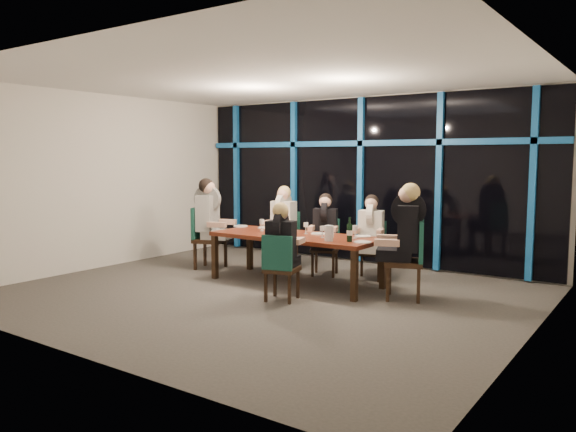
{
  "coord_description": "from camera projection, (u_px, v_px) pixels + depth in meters",
  "views": [
    {
      "loc": [
        4.7,
        -6.15,
        1.91
      ],
      "look_at": [
        0.0,
        0.6,
        1.05
      ],
      "focal_mm": 35.0,
      "sensor_mm": 36.0,
      "label": 1
    }
  ],
  "objects": [
    {
      "name": "room",
      "position": [
        263.0,
        149.0,
        7.68
      ],
      "size": [
        7.04,
        7.0,
        3.02
      ],
      "color": "#4F4B46",
      "rests_on": "ground"
    },
    {
      "name": "window_wall",
      "position": [
        362.0,
        177.0,
        10.11
      ],
      "size": [
        6.86,
        0.43,
        2.94
      ],
      "color": "black",
      "rests_on": "ground"
    },
    {
      "name": "dining_table",
      "position": [
        296.0,
        239.0,
        8.47
      ],
      "size": [
        2.6,
        1.0,
        0.75
      ],
      "color": "maroon",
      "rests_on": "ground"
    },
    {
      "name": "chair_far_left",
      "position": [
        285.0,
        236.0,
        9.81
      ],
      "size": [
        0.48,
        0.48,
        0.97
      ],
      "rotation": [
        0.0,
        0.0,
        0.07
      ],
      "color": "black",
      "rests_on": "ground"
    },
    {
      "name": "chair_far_mid",
      "position": [
        326.0,
        244.0,
        9.17
      ],
      "size": [
        0.55,
        0.55,
        0.91
      ],
      "rotation": [
        0.0,
        0.0,
        0.37
      ],
      "color": "black",
      "rests_on": "ground"
    },
    {
      "name": "chair_far_right",
      "position": [
        371.0,
        247.0,
        8.87
      ],
      "size": [
        0.52,
        0.52,
        0.91
      ],
      "rotation": [
        0.0,
        0.0,
        0.26
      ],
      "color": "black",
      "rests_on": "ground"
    },
    {
      "name": "chair_end_left",
      "position": [
        205.0,
        234.0,
        9.65
      ],
      "size": [
        0.62,
        0.62,
        1.06
      ],
      "rotation": [
        0.0,
        0.0,
        1.89
      ],
      "color": "black",
      "rests_on": "ground"
    },
    {
      "name": "chair_end_right",
      "position": [
        411.0,
        256.0,
        7.53
      ],
      "size": [
        0.64,
        0.64,
        1.07
      ],
      "rotation": [
        0.0,
        0.0,
        5.08
      ],
      "color": "black",
      "rests_on": "ground"
    },
    {
      "name": "chair_near_mid",
      "position": [
        280.0,
        264.0,
        7.42
      ],
      "size": [
        0.51,
        0.51,
        0.9
      ],
      "rotation": [
        0.0,
        0.0,
        3.4
      ],
      "color": "black",
      "rests_on": "ground"
    },
    {
      "name": "diner_far_left",
      "position": [
        283.0,
        215.0,
        9.7
      ],
      "size": [
        0.5,
        0.62,
        0.94
      ],
      "rotation": [
        0.0,
        0.0,
        0.07
      ],
      "color": "silver",
      "rests_on": "ground"
    },
    {
      "name": "diner_far_mid",
      "position": [
        325.0,
        222.0,
        9.06
      ],
      "size": [
        0.56,
        0.62,
        0.88
      ],
      "rotation": [
        0.0,
        0.0,
        0.37
      ],
      "color": "black",
      "rests_on": "ground"
    },
    {
      "name": "diner_far_right",
      "position": [
        371.0,
        224.0,
        8.76
      ],
      "size": [
        0.52,
        0.61,
        0.88
      ],
      "rotation": [
        0.0,
        0.0,
        0.26
      ],
      "color": "silver",
      "rests_on": "ground"
    },
    {
      "name": "diner_end_left",
      "position": [
        210.0,
        210.0,
        9.59
      ],
      "size": [
        0.72,
        0.63,
        1.03
      ],
      "rotation": [
        0.0,
        0.0,
        1.89
      ],
      "color": "black",
      "rests_on": "ground"
    },
    {
      "name": "diner_end_right",
      "position": [
        405.0,
        224.0,
        7.51
      ],
      "size": [
        0.73,
        0.66,
        1.04
      ],
      "rotation": [
        0.0,
        0.0,
        5.08
      ],
      "color": "black",
      "rests_on": "ground"
    },
    {
      "name": "diner_near_mid",
      "position": [
        282.0,
        237.0,
        7.45
      ],
      "size": [
        0.51,
        0.61,
        0.88
      ],
      "rotation": [
        0.0,
        0.0,
        3.4
      ],
      "color": "black",
      "rests_on": "ground"
    },
    {
      "name": "plate_far_left",
      "position": [
        265.0,
        228.0,
        9.24
      ],
      "size": [
        0.24,
        0.24,
        0.01
      ],
      "primitive_type": "cylinder",
      "color": "white",
      "rests_on": "dining_table"
    },
    {
      "name": "plate_far_mid",
      "position": [
        319.0,
        234.0,
        8.52
      ],
      "size": [
        0.24,
        0.24,
        0.01
      ],
      "primitive_type": "cylinder",
      "color": "white",
      "rests_on": "dining_table"
    },
    {
      "name": "plate_far_right",
      "position": [
        363.0,
        236.0,
        8.24
      ],
      "size": [
        0.24,
        0.24,
        0.01
      ],
      "primitive_type": "cylinder",
      "color": "white",
      "rests_on": "dining_table"
    },
    {
      "name": "plate_end_left",
      "position": [
        242.0,
        226.0,
        9.43
      ],
      "size": [
        0.24,
        0.24,
        0.01
      ],
      "primitive_type": "cylinder",
      "color": "white",
      "rests_on": "dining_table"
    },
    {
      "name": "plate_end_right",
      "position": [
        363.0,
        242.0,
        7.67
      ],
      "size": [
        0.24,
        0.24,
        0.01
      ],
      "primitive_type": "cylinder",
      "color": "white",
      "rests_on": "dining_table"
    },
    {
      "name": "plate_near_mid",
      "position": [
        296.0,
        239.0,
        7.99
      ],
      "size": [
        0.24,
        0.24,
        0.01
      ],
      "primitive_type": "cylinder",
      "color": "white",
      "rests_on": "dining_table"
    },
    {
      "name": "wine_bottle",
      "position": [
        350.0,
        232.0,
        7.75
      ],
      "size": [
        0.08,
        0.08,
        0.34
      ],
      "rotation": [
        0.0,
        0.0,
        0.24
      ],
      "color": "black",
      "rests_on": "dining_table"
    },
    {
      "name": "water_pitcher",
      "position": [
        329.0,
        233.0,
        7.81
      ],
      "size": [
        0.14,
        0.12,
        0.22
      ],
      "rotation": [
        0.0,
        0.0,
        0.1
      ],
      "color": "silver",
      "rests_on": "dining_table"
    },
    {
      "name": "tea_light",
      "position": [
        276.0,
        235.0,
        8.32
      ],
      "size": [
        0.05,
        0.05,
        0.03
      ],
      "primitive_type": "cylinder",
      "color": "#FF9F4C",
      "rests_on": "dining_table"
    },
    {
      "name": "wine_glass_a",
      "position": [
        270.0,
        226.0,
        8.5
      ],
      "size": [
        0.06,
        0.06,
        0.17
      ],
      "color": "silver",
      "rests_on": "dining_table"
    },
    {
      "name": "wine_glass_b",
      "position": [
        306.0,
        225.0,
        8.54
      ],
      "size": [
        0.07,
        0.07,
        0.18
      ],
      "color": "white",
      "rests_on": "dining_table"
    },
    {
      "name": "wine_glass_c",
      "position": [
        322.0,
        229.0,
        8.14
      ],
      "size": [
        0.07,
        0.07,
        0.17
      ],
      "color": "white",
      "rests_on": "dining_table"
    },
    {
      "name": "wine_glass_d",
      "position": [
        262.0,
        222.0,
        8.88
      ],
      "size": [
        0.07,
        0.07,
        0.19
      ],
      "color": "silver",
      "rests_on": "dining_table"
    },
    {
      "name": "wine_glass_e",
      "position": [
        355.0,
        229.0,
        8.07
      ],
      "size": [
        0.07,
        0.07,
        0.19
      ],
      "color": "silver",
      "rests_on": "dining_table"
    }
  ]
}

